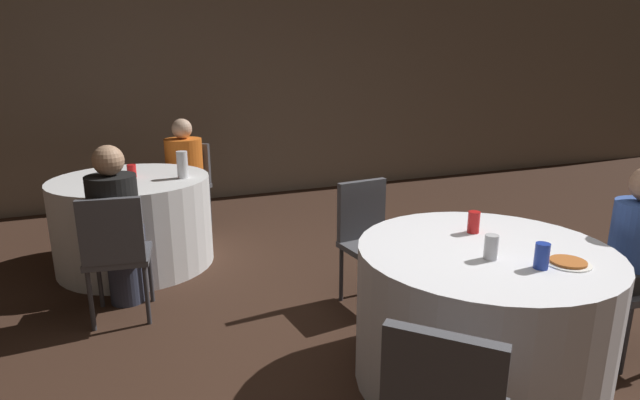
{
  "coord_description": "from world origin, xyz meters",
  "views": [
    {
      "loc": [
        -1.53,
        -1.97,
        1.66
      ],
      "look_at": [
        -0.41,
        0.79,
        0.86
      ],
      "focal_mm": 28.0,
      "sensor_mm": 36.0,
      "label": 1
    }
  ],
  "objects_px": {
    "table_far": "(134,221)",
    "chair_far_northeast": "(190,178)",
    "person_black_shirt": "(118,230)",
    "soda_can_silver": "(491,247)",
    "person_blue_shirt": "(625,265)",
    "soda_can_blue": "(542,256)",
    "person_orange_shirt": "(182,175)",
    "bottle_far": "(182,165)",
    "table_near": "(480,315)",
    "chair_near_north": "(368,231)",
    "pizza_plate_near": "(568,262)",
    "soda_can_red": "(474,222)",
    "chair_far_south": "(116,247)"
  },
  "relations": [
    {
      "from": "table_near",
      "to": "table_far",
      "type": "distance_m",
      "value": 2.93
    },
    {
      "from": "person_blue_shirt",
      "to": "soda_can_blue",
      "type": "bearing_deg",
      "value": 110.3
    },
    {
      "from": "soda_can_red",
      "to": "chair_far_south",
      "type": "bearing_deg",
      "value": 148.24
    },
    {
      "from": "chair_far_northeast",
      "to": "soda_can_red",
      "type": "distance_m",
      "value": 3.29
    },
    {
      "from": "person_orange_shirt",
      "to": "soda_can_blue",
      "type": "height_order",
      "value": "person_orange_shirt"
    },
    {
      "from": "chair_far_northeast",
      "to": "table_far",
      "type": "bearing_deg",
      "value": 90.0
    },
    {
      "from": "chair_far_northeast",
      "to": "soda_can_red",
      "type": "height_order",
      "value": "soda_can_red"
    },
    {
      "from": "table_near",
      "to": "table_far",
      "type": "height_order",
      "value": "same"
    },
    {
      "from": "person_black_shirt",
      "to": "soda_can_blue",
      "type": "distance_m",
      "value": 2.6
    },
    {
      "from": "table_far",
      "to": "soda_can_blue",
      "type": "height_order",
      "value": "soda_can_blue"
    },
    {
      "from": "chair_near_north",
      "to": "bottle_far",
      "type": "bearing_deg",
      "value": -54.09
    },
    {
      "from": "pizza_plate_near",
      "to": "soda_can_silver",
      "type": "height_order",
      "value": "soda_can_silver"
    },
    {
      "from": "chair_far_south",
      "to": "soda_can_silver",
      "type": "xyz_separation_m",
      "value": [
        1.7,
        -1.51,
        0.29
      ]
    },
    {
      "from": "person_black_shirt",
      "to": "pizza_plate_near",
      "type": "height_order",
      "value": "person_black_shirt"
    },
    {
      "from": "person_orange_shirt",
      "to": "soda_can_blue",
      "type": "bearing_deg",
      "value": 143.08
    },
    {
      "from": "soda_can_red",
      "to": "soda_can_silver",
      "type": "xyz_separation_m",
      "value": [
        -0.18,
        -0.35,
        0.0
      ]
    },
    {
      "from": "chair_near_north",
      "to": "soda_can_silver",
      "type": "bearing_deg",
      "value": 85.38
    },
    {
      "from": "table_near",
      "to": "chair_near_north",
      "type": "relative_size",
      "value": 1.5
    },
    {
      "from": "chair_near_north",
      "to": "person_blue_shirt",
      "type": "distance_m",
      "value": 1.56
    },
    {
      "from": "chair_far_south",
      "to": "soda_can_silver",
      "type": "bearing_deg",
      "value": -34.11
    },
    {
      "from": "soda_can_blue",
      "to": "table_far",
      "type": "bearing_deg",
      "value": 121.75
    },
    {
      "from": "table_near",
      "to": "soda_can_blue",
      "type": "bearing_deg",
      "value": -79.8
    },
    {
      "from": "person_black_shirt",
      "to": "person_orange_shirt",
      "type": "bearing_deg",
      "value": 76.63
    },
    {
      "from": "person_orange_shirt",
      "to": "person_black_shirt",
      "type": "height_order",
      "value": "person_black_shirt"
    },
    {
      "from": "chair_far_northeast",
      "to": "soda_can_red",
      "type": "bearing_deg",
      "value": 144.64
    },
    {
      "from": "chair_near_north",
      "to": "pizza_plate_near",
      "type": "distance_m",
      "value": 1.44
    },
    {
      "from": "person_black_shirt",
      "to": "soda_can_silver",
      "type": "xyz_separation_m",
      "value": [
        1.68,
        -1.67,
        0.23
      ]
    },
    {
      "from": "chair_far_northeast",
      "to": "person_orange_shirt",
      "type": "distance_m",
      "value": 0.17
    },
    {
      "from": "chair_far_northeast",
      "to": "soda_can_silver",
      "type": "bearing_deg",
      "value": 139.96
    },
    {
      "from": "chair_far_northeast",
      "to": "soda_can_blue",
      "type": "bearing_deg",
      "value": 141.22
    },
    {
      "from": "person_black_shirt",
      "to": "soda_can_silver",
      "type": "bearing_deg",
      "value": -37.36
    },
    {
      "from": "bottle_far",
      "to": "soda_can_silver",
      "type": "bearing_deg",
      "value": -64.47
    },
    {
      "from": "chair_far_northeast",
      "to": "soda_can_red",
      "type": "xyz_separation_m",
      "value": [
        1.14,
        -3.08,
        0.29
      ]
    },
    {
      "from": "person_blue_shirt",
      "to": "chair_far_northeast",
      "type": "bearing_deg",
      "value": 37.52
    },
    {
      "from": "soda_can_blue",
      "to": "soda_can_silver",
      "type": "xyz_separation_m",
      "value": [
        -0.14,
        0.18,
        0.0
      ]
    },
    {
      "from": "chair_near_north",
      "to": "person_blue_shirt",
      "type": "xyz_separation_m",
      "value": [
        1.01,
        -1.19,
        0.04
      ]
    },
    {
      "from": "soda_can_red",
      "to": "bottle_far",
      "type": "xyz_separation_m",
      "value": [
        -1.32,
        2.04,
        0.05
      ]
    },
    {
      "from": "chair_far_northeast",
      "to": "person_orange_shirt",
      "type": "bearing_deg",
      "value": 90.0
    },
    {
      "from": "person_blue_shirt",
      "to": "soda_can_silver",
      "type": "height_order",
      "value": "person_blue_shirt"
    },
    {
      "from": "table_near",
      "to": "soda_can_silver",
      "type": "distance_m",
      "value": 0.46
    },
    {
      "from": "person_blue_shirt",
      "to": "bottle_far",
      "type": "bearing_deg",
      "value": 49.53
    },
    {
      "from": "chair_near_north",
      "to": "chair_far_south",
      "type": "relative_size",
      "value": 1.0
    },
    {
      "from": "bottle_far",
      "to": "person_black_shirt",
      "type": "bearing_deg",
      "value": -126.5
    },
    {
      "from": "pizza_plate_near",
      "to": "person_black_shirt",
      "type": "bearing_deg",
      "value": 136.59
    },
    {
      "from": "person_orange_shirt",
      "to": "bottle_far",
      "type": "bearing_deg",
      "value": 118.43
    },
    {
      "from": "chair_far_northeast",
      "to": "pizza_plate_near",
      "type": "relative_size",
      "value": 4.19
    },
    {
      "from": "soda_can_silver",
      "to": "table_far",
      "type": "bearing_deg",
      "value": 121.33
    },
    {
      "from": "table_far",
      "to": "chair_far_northeast",
      "type": "relative_size",
      "value": 1.47
    },
    {
      "from": "table_near",
      "to": "table_far",
      "type": "xyz_separation_m",
      "value": [
        -1.64,
        2.43,
        0.0
      ]
    },
    {
      "from": "chair_far_northeast",
      "to": "soda_can_silver",
      "type": "xyz_separation_m",
      "value": [
        0.96,
        -3.43,
        0.29
      ]
    }
  ]
}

